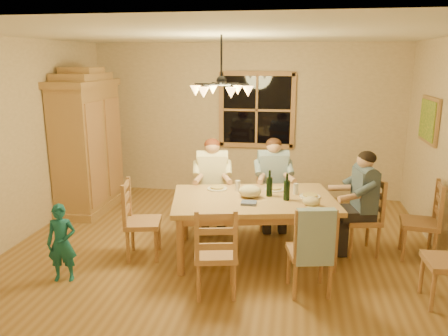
% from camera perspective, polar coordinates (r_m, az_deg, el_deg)
% --- Properties ---
extents(floor, '(5.50, 5.50, 0.00)m').
position_cam_1_polar(floor, '(5.82, -0.31, -10.54)').
color(floor, olive).
rests_on(floor, ground).
extents(ceiling, '(5.50, 5.00, 0.02)m').
position_cam_1_polar(ceiling, '(5.30, -0.35, 17.05)').
color(ceiling, white).
rests_on(ceiling, wall_back).
extents(wall_back, '(5.50, 0.02, 2.70)m').
position_cam_1_polar(wall_back, '(7.84, 2.84, 6.17)').
color(wall_back, '#C5AD8B').
rests_on(wall_back, floor).
extents(wall_left, '(0.02, 5.00, 2.70)m').
position_cam_1_polar(wall_left, '(6.46, -25.15, 3.16)').
color(wall_left, '#C5AD8B').
rests_on(wall_left, floor).
extents(window, '(1.30, 0.06, 1.30)m').
position_cam_1_polar(window, '(7.76, 4.30, 7.55)').
color(window, black).
rests_on(window, wall_back).
extents(painting, '(0.06, 0.78, 0.64)m').
position_cam_1_polar(painting, '(6.71, 25.20, 5.68)').
color(painting, '#9F7545').
rests_on(painting, wall_right).
extents(chandelier, '(0.77, 0.68, 0.71)m').
position_cam_1_polar(chandelier, '(5.31, -0.34, 10.32)').
color(chandelier, black).
rests_on(chandelier, ceiling).
extents(armoire, '(0.66, 1.40, 2.30)m').
position_cam_1_polar(armoire, '(7.41, -17.34, 2.79)').
color(armoire, '#9F7545').
rests_on(armoire, floor).
extents(dining_table, '(2.18, 1.59, 0.76)m').
position_cam_1_polar(dining_table, '(5.45, 3.87, -4.83)').
color(dining_table, tan).
rests_on(dining_table, floor).
extents(chair_far_left, '(0.52, 0.50, 0.99)m').
position_cam_1_polar(chair_far_left, '(6.41, -1.51, -5.26)').
color(chair_far_left, '#A67649').
rests_on(chair_far_left, floor).
extents(chair_far_right, '(0.52, 0.50, 0.99)m').
position_cam_1_polar(chair_far_right, '(6.49, 6.30, -5.12)').
color(chair_far_right, '#A67649').
rests_on(chair_far_right, floor).
extents(chair_near_left, '(0.52, 0.50, 0.99)m').
position_cam_1_polar(chair_near_left, '(4.69, -1.07, -12.80)').
color(chair_near_left, '#A67649').
rests_on(chair_near_left, floor).
extents(chair_near_right, '(0.52, 0.50, 0.99)m').
position_cam_1_polar(chair_near_right, '(4.82, 11.03, -12.34)').
color(chair_near_right, '#A67649').
rests_on(chair_near_right, floor).
extents(chair_end_left, '(0.50, 0.52, 0.99)m').
position_cam_1_polar(chair_end_left, '(5.59, -10.45, -8.46)').
color(chair_end_left, '#A67649').
rests_on(chair_end_left, floor).
extents(chair_end_right, '(0.50, 0.52, 0.99)m').
position_cam_1_polar(chair_end_right, '(5.88, 17.34, -7.76)').
color(chair_end_right, '#A67649').
rests_on(chair_end_right, floor).
extents(adult_woman, '(0.46, 0.49, 0.87)m').
position_cam_1_polar(adult_woman, '(6.26, -1.54, -0.60)').
color(adult_woman, '#F1EBBA').
rests_on(adult_woman, floor).
extents(adult_plaid_man, '(0.46, 0.49, 0.87)m').
position_cam_1_polar(adult_plaid_man, '(6.33, 6.43, -0.51)').
color(adult_plaid_man, '#34628F').
rests_on(adult_plaid_man, floor).
extents(adult_slate_man, '(0.49, 0.46, 0.87)m').
position_cam_1_polar(adult_slate_man, '(5.71, 17.73, -2.73)').
color(adult_slate_man, '#44566D').
rests_on(adult_slate_man, floor).
extents(towel, '(0.39, 0.18, 0.58)m').
position_cam_1_polar(towel, '(4.49, 11.83, -8.84)').
color(towel, '#92B1C6').
rests_on(towel, chair_near_right).
extents(wine_bottle_a, '(0.08, 0.08, 0.33)m').
position_cam_1_polar(wine_bottle_a, '(5.44, 5.95, -2.01)').
color(wine_bottle_a, black).
rests_on(wine_bottle_a, dining_table).
extents(wine_bottle_b, '(0.08, 0.08, 0.33)m').
position_cam_1_polar(wine_bottle_b, '(5.32, 8.20, -2.46)').
color(wine_bottle_b, black).
rests_on(wine_bottle_b, dining_table).
extents(plate_woman, '(0.26, 0.26, 0.02)m').
position_cam_1_polar(plate_woman, '(5.73, -0.90, -2.72)').
color(plate_woman, white).
rests_on(plate_woman, dining_table).
extents(plate_plaid, '(0.26, 0.26, 0.02)m').
position_cam_1_polar(plate_plaid, '(5.74, 6.62, -2.78)').
color(plate_plaid, white).
rests_on(plate_plaid, dining_table).
extents(plate_slate, '(0.26, 0.26, 0.02)m').
position_cam_1_polar(plate_slate, '(5.51, 11.16, -3.67)').
color(plate_slate, white).
rests_on(plate_slate, dining_table).
extents(wine_glass_a, '(0.06, 0.06, 0.14)m').
position_cam_1_polar(wine_glass_a, '(5.65, 1.83, -2.33)').
color(wine_glass_a, silver).
rests_on(wine_glass_a, dining_table).
extents(wine_glass_b, '(0.06, 0.06, 0.14)m').
position_cam_1_polar(wine_glass_b, '(5.59, 9.35, -2.70)').
color(wine_glass_b, silver).
rests_on(wine_glass_b, dining_table).
extents(cap, '(0.20, 0.20, 0.11)m').
position_cam_1_polar(cap, '(5.18, 11.34, -4.30)').
color(cap, '#CABB87').
rests_on(cap, dining_table).
extents(napkin, '(0.21, 0.17, 0.03)m').
position_cam_1_polar(napkin, '(5.16, 3.26, -4.58)').
color(napkin, '#4C598B').
rests_on(napkin, dining_table).
extents(cloth_bundle, '(0.28, 0.22, 0.15)m').
position_cam_1_polar(cloth_bundle, '(5.40, 3.42, -3.05)').
color(cloth_bundle, '#C7BE90').
rests_on(cloth_bundle, dining_table).
extents(child, '(0.36, 0.28, 0.89)m').
position_cam_1_polar(child, '(5.22, -20.43, -9.15)').
color(child, '#18626C').
rests_on(child, floor).
extents(chair_spare_front, '(0.44, 0.46, 0.99)m').
position_cam_1_polar(chair_spare_front, '(5.04, 26.99, -12.45)').
color(chair_spare_front, '#A67649').
rests_on(chair_spare_front, floor).
extents(chair_spare_back, '(0.47, 0.49, 0.99)m').
position_cam_1_polar(chair_spare_back, '(6.00, 24.00, -7.93)').
color(chair_spare_back, '#A67649').
rests_on(chair_spare_back, floor).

